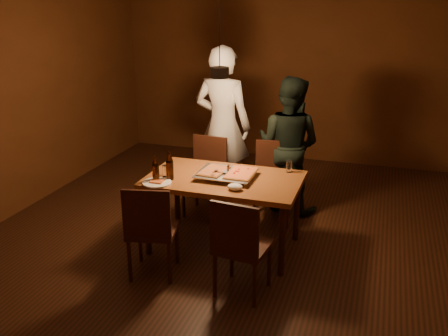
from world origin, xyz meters
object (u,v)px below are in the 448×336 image
(beer_bottle_b, at_px, (170,166))
(plate_slice, at_px, (157,183))
(chair_far_left, at_px, (207,168))
(diner_white, at_px, (223,126))
(beer_bottle_a, at_px, (156,169))
(diner_dark, at_px, (289,145))
(pizza_tray, at_px, (226,175))
(pendant_lamp, at_px, (220,71))
(chair_far_right, at_px, (273,174))
(chair_near_left, at_px, (150,224))
(chair_near_right, at_px, (239,240))
(dining_table, at_px, (224,185))

(beer_bottle_b, relative_size, plate_slice, 1.01)
(chair_far_left, xyz_separation_m, diner_white, (0.07, 0.38, 0.42))
(beer_bottle_a, height_order, diner_dark, diner_dark)
(pizza_tray, bearing_deg, beer_bottle_a, -149.41)
(diner_white, bearing_deg, diner_dark, -176.37)
(plate_slice, relative_size, pendant_lamp, 0.25)
(chair_far_left, bearing_deg, diner_dark, -153.97)
(beer_bottle_b, height_order, plate_slice, beer_bottle_b)
(beer_bottle_a, bearing_deg, diner_white, 82.34)
(chair_far_left, distance_m, beer_bottle_b, 1.06)
(chair_far_right, relative_size, diner_dark, 0.30)
(chair_far_left, bearing_deg, chair_far_right, -172.75)
(chair_near_left, height_order, chair_near_right, same)
(dining_table, xyz_separation_m, diner_white, (-0.40, 1.16, 0.28))
(beer_bottle_a, distance_m, pendant_lamp, 1.10)
(chair_near_right, relative_size, pendant_lamp, 0.44)
(chair_near_left, relative_size, plate_slice, 1.81)
(chair_near_left, distance_m, diner_dark, 2.11)
(beer_bottle_a, bearing_deg, chair_far_left, 83.48)
(chair_near_right, height_order, pizza_tray, chair_near_right)
(chair_far_right, distance_m, pizza_tray, 0.90)
(beer_bottle_b, bearing_deg, chair_near_right, -34.72)
(plate_slice, height_order, pendant_lamp, pendant_lamp)
(pizza_tray, height_order, diner_white, diner_white)
(chair_near_left, bearing_deg, diner_white, 76.35)
(chair_far_left, relative_size, plate_slice, 1.75)
(chair_far_right, bearing_deg, beer_bottle_a, 41.77)
(dining_table, height_order, chair_near_left, chair_near_left)
(beer_bottle_a, distance_m, diner_white, 1.47)
(chair_far_left, height_order, chair_near_left, same)
(chair_near_left, xyz_separation_m, plate_slice, (-0.12, 0.41, 0.22))
(chair_near_right, bearing_deg, dining_table, 122.39)
(chair_far_left, bearing_deg, pendant_lamp, 123.83)
(chair_near_right, distance_m, pizza_tray, 0.94)
(diner_white, bearing_deg, plate_slice, 88.44)
(diner_dark, bearing_deg, pizza_tray, 84.27)
(chair_far_left, relative_size, beer_bottle_b, 1.74)
(diner_white, bearing_deg, chair_far_left, 83.55)
(pizza_tray, bearing_deg, plate_slice, -143.71)
(chair_near_left, bearing_deg, beer_bottle_b, 82.35)
(pizza_tray, relative_size, beer_bottle_a, 2.17)
(chair_far_left, relative_size, pizza_tray, 0.88)
(plate_slice, xyz_separation_m, pendant_lamp, (0.47, 0.49, 1.00))
(chair_near_right, height_order, plate_slice, chair_near_right)
(pizza_tray, relative_size, diner_dark, 0.35)
(dining_table, xyz_separation_m, diner_dark, (0.41, 1.15, 0.12))
(chair_near_left, relative_size, chair_near_right, 1.03)
(chair_far_left, bearing_deg, diner_white, -97.29)
(diner_white, distance_m, pendant_lamp, 1.34)
(chair_far_left, distance_m, chair_far_right, 0.78)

